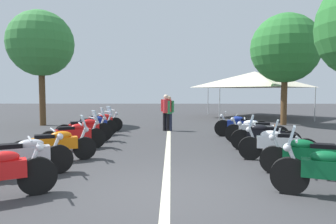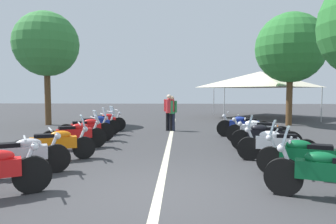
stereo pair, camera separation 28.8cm
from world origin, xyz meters
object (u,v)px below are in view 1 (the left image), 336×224
at_px(motorcycle_right_row_1, 309,156).
at_px(bystander_1, 166,110).
at_px(motorcycle_right_row_5, 241,125).
at_px(motorcycle_left_row_4, 85,129).
at_px(motorcycle_right_row_0, 336,172).
at_px(motorcycle_right_row_3, 265,136).
at_px(motorcycle_left_row_6, 101,122).
at_px(motorcycle_right_row_4, 256,130).
at_px(traffic_cone_0, 275,132).
at_px(motorcycle_left_row_5, 93,125).
at_px(event_tent, 255,80).
at_px(roadside_tree_1, 41,44).
at_px(bystander_2, 169,111).
at_px(motorcycle_left_row_2, 55,144).
at_px(motorcycle_left_row_1, 23,156).
at_px(roadside_tree_0, 285,49).
at_px(motorcycle_left_row_3, 74,135).

relative_size(motorcycle_right_row_1, bystander_1, 1.18).
bearing_deg(motorcycle_right_row_5, motorcycle_left_row_4, 26.21).
xyz_separation_m(motorcycle_right_row_0, motorcycle_right_row_3, (4.22, -0.10, -0.02)).
bearing_deg(motorcycle_right_row_0, motorcycle_left_row_6, -32.72).
height_order(motorcycle_left_row_4, motorcycle_right_row_4, motorcycle_left_row_4).
distance_m(motorcycle_right_row_1, motorcycle_right_row_5, 5.66).
relative_size(motorcycle_left_row_4, traffic_cone_0, 3.12).
distance_m(motorcycle_left_row_4, motorcycle_left_row_5, 1.45).
height_order(motorcycle_left_row_5, motorcycle_right_row_3, motorcycle_left_row_5).
bearing_deg(motorcycle_left_row_5, event_tent, 10.28).
bearing_deg(motorcycle_right_row_3, roadside_tree_1, -22.61).
bearing_deg(motorcycle_left_row_4, motorcycle_left_row_5, 68.97).
distance_m(bystander_1, bystander_2, 0.13).
xyz_separation_m(motorcycle_left_row_2, event_tent, (13.59, -8.83, 2.19)).
distance_m(motorcycle_left_row_1, motorcycle_right_row_1, 6.05).
height_order(motorcycle_left_row_2, motorcycle_left_row_5, motorcycle_left_row_5).
relative_size(roadside_tree_0, event_tent, 0.93).
bearing_deg(bystander_1, roadside_tree_0, 137.62).
bearing_deg(motorcycle_right_row_5, motorcycle_left_row_6, -0.35).
relative_size(motorcycle_left_row_1, bystander_1, 1.13).
bearing_deg(traffic_cone_0, bystander_2, 57.60).
xyz_separation_m(motorcycle_right_row_4, bystander_2, (3.37, 3.07, 0.48)).
xyz_separation_m(roadside_tree_1, event_tent, (5.16, -12.72, -1.68)).
distance_m(traffic_cone_0, event_tent, 10.37).
relative_size(motorcycle_left_row_3, motorcycle_left_row_5, 1.01).
bearing_deg(motorcycle_left_row_2, roadside_tree_0, 20.54).
relative_size(motorcycle_right_row_4, motorcycle_right_row_5, 1.00).
bearing_deg(motorcycle_right_row_4, motorcycle_right_row_5, -65.40).
bearing_deg(motorcycle_right_row_0, motorcycle_left_row_4, -21.92).
distance_m(motorcycle_left_row_2, motorcycle_right_row_1, 6.07).
relative_size(motorcycle_left_row_2, motorcycle_left_row_3, 1.09).
bearing_deg(motorcycle_left_row_4, motorcycle_right_row_3, -37.79).
distance_m(roadside_tree_0, roadside_tree_1, 13.01).
distance_m(motorcycle_right_row_1, traffic_cone_0, 5.12).
xyz_separation_m(traffic_cone_0, bystander_1, (2.54, 4.15, 0.69)).
relative_size(motorcycle_right_row_1, traffic_cone_0, 3.21).
distance_m(motorcycle_left_row_4, traffic_cone_0, 7.03).
distance_m(motorcycle_left_row_4, event_tent, 14.02).
relative_size(motorcycle_right_row_4, roadside_tree_0, 0.36).
distance_m(motorcycle_right_row_1, event_tent, 15.37).
relative_size(motorcycle_right_row_1, roadside_tree_0, 0.33).
bearing_deg(motorcycle_right_row_0, motorcycle_left_row_2, -2.85).
relative_size(motorcycle_left_row_1, event_tent, 0.30).
distance_m(motorcycle_left_row_1, motorcycle_right_row_3, 6.68).
bearing_deg(motorcycle_right_row_5, bystander_1, -18.71).
distance_m(motorcycle_left_row_2, motorcycle_left_row_5, 4.44).
distance_m(motorcycle_right_row_1, roadside_tree_0, 11.20).
bearing_deg(motorcycle_right_row_5, event_tent, -94.77).
distance_m(motorcycle_right_row_4, bystander_1, 4.66).
relative_size(motorcycle_right_row_5, event_tent, 0.33).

